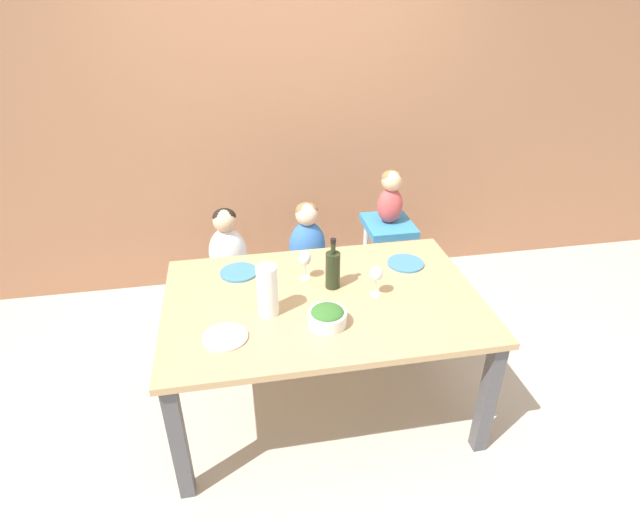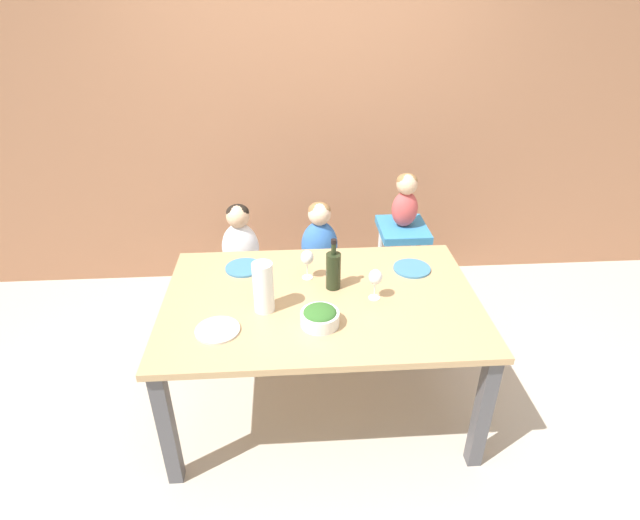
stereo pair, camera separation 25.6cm
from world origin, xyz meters
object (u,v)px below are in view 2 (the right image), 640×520
(paper_towel_roll, at_px, (263,287))
(person_baby_right, at_px, (406,198))
(chair_far_center, at_px, (319,276))
(dinner_plate_front_left, at_px, (218,330))
(wine_bottle, at_px, (333,270))
(dinner_plate_back_right, at_px, (412,268))
(person_child_center, at_px, (319,237))
(wine_glass_far, at_px, (307,258))
(wine_glass_near, at_px, (375,278))
(person_child_left, at_px, (240,240))
(dinner_plate_back_left, at_px, (244,268))
(chair_far_left, at_px, (243,279))
(salad_bowl_large, at_px, (320,316))
(chair_right_highchair, at_px, (401,249))

(paper_towel_roll, bearing_deg, person_baby_right, 44.48)
(chair_far_center, height_order, dinner_plate_front_left, dinner_plate_front_left)
(wine_bottle, xyz_separation_m, dinner_plate_back_right, (0.46, 0.16, -0.10))
(person_child_center, height_order, wine_glass_far, person_child_center)
(person_child_center, distance_m, wine_glass_near, 0.85)
(person_child_left, height_order, dinner_plate_back_left, person_child_left)
(chair_far_left, xyz_separation_m, salad_bowl_large, (0.46, -1.01, 0.40))
(wine_bottle, height_order, wine_glass_far, wine_bottle)
(wine_glass_far, distance_m, salad_bowl_large, 0.44)
(person_baby_right, height_order, dinner_plate_back_left, person_baby_right)
(chair_right_highchair, height_order, person_child_left, person_child_left)
(person_child_center, distance_m, wine_glass_far, 0.61)
(person_child_left, bearing_deg, dinner_plate_back_left, -82.45)
(paper_towel_roll, distance_m, wine_glass_far, 0.37)
(chair_far_left, relative_size, wine_glass_near, 2.69)
(person_child_center, relative_size, wine_glass_far, 2.80)
(person_baby_right, xyz_separation_m, dinner_plate_front_left, (-1.10, -1.03, -0.20))
(wine_bottle, bearing_deg, wine_glass_far, 140.87)
(person_child_left, height_order, paper_towel_roll, paper_towel_roll)
(chair_far_left, height_order, person_baby_right, person_baby_right)
(person_child_left, relative_size, dinner_plate_front_left, 2.25)
(chair_far_left, bearing_deg, person_child_left, 90.00)
(person_child_center, relative_size, salad_bowl_large, 2.55)
(chair_far_left, xyz_separation_m, wine_bottle, (0.55, -0.69, 0.46))
(person_baby_right, bearing_deg, wine_bottle, -127.37)
(salad_bowl_large, xyz_separation_m, dinner_plate_back_right, (0.56, 0.48, -0.04))
(salad_bowl_large, relative_size, dinner_plate_front_left, 0.88)
(dinner_plate_back_right, bearing_deg, person_child_left, 152.40)
(chair_far_left, relative_size, wine_glass_far, 2.69)
(chair_far_center, relative_size, person_child_left, 0.96)
(wine_glass_near, relative_size, salad_bowl_large, 0.91)
(chair_right_highchair, distance_m, wine_glass_far, 0.92)
(wine_bottle, relative_size, dinner_plate_back_right, 1.37)
(person_child_left, height_order, person_child_center, same)
(paper_towel_roll, distance_m, salad_bowl_large, 0.31)
(dinner_plate_back_left, relative_size, dinner_plate_back_right, 1.00)
(dinner_plate_front_left, height_order, dinner_plate_back_left, same)
(chair_right_highchair, bearing_deg, wine_glass_near, -111.86)
(dinner_plate_front_left, bearing_deg, wine_glass_far, 45.41)
(wine_bottle, xyz_separation_m, wine_glass_far, (-0.13, 0.11, 0.01))
(chair_far_left, xyz_separation_m, chair_right_highchair, (1.08, 0.00, 0.20))
(dinner_plate_front_left, distance_m, dinner_plate_back_right, 1.15)
(person_child_left, bearing_deg, person_child_center, 0.00)
(wine_glass_near, relative_size, dinner_plate_front_left, 0.80)
(wine_glass_far, bearing_deg, dinner_plate_back_left, 161.20)
(person_baby_right, distance_m, paper_towel_roll, 1.24)
(dinner_plate_back_left, bearing_deg, dinner_plate_back_right, -4.33)
(chair_far_center, bearing_deg, person_baby_right, 0.13)
(chair_far_left, distance_m, person_child_center, 0.60)
(wine_glass_far, bearing_deg, dinner_plate_front_left, -134.59)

